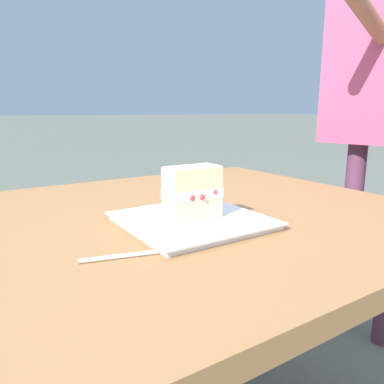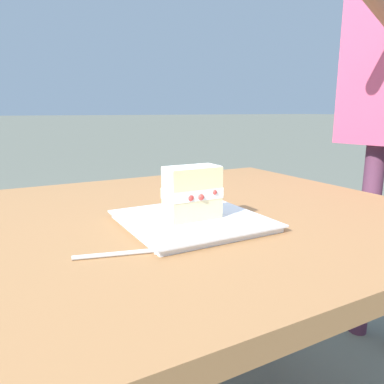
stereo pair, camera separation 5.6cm
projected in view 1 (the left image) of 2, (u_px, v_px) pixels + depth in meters
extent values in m
cylinder|color=olive|center=(232.00, 253.00, 1.65)|extent=(0.07, 0.07, 0.67)
cube|color=olive|center=(120.00, 230.00, 0.84)|extent=(1.51, 1.01, 0.04)
cube|color=white|center=(192.00, 222.00, 0.81)|extent=(0.28, 0.28, 0.01)
cube|color=white|center=(192.00, 218.00, 0.81)|extent=(0.29, 0.29, 0.00)
cube|color=beige|center=(192.00, 208.00, 0.80)|extent=(0.12, 0.06, 0.04)
cube|color=white|center=(192.00, 193.00, 0.79)|extent=(0.12, 0.06, 0.02)
sphere|color=red|center=(215.00, 192.00, 0.79)|extent=(0.01, 0.01, 0.01)
sphere|color=red|center=(191.00, 198.00, 0.76)|extent=(0.02, 0.02, 0.02)
sphere|color=red|center=(198.00, 188.00, 0.83)|extent=(0.01, 0.01, 0.01)
sphere|color=red|center=(202.00, 197.00, 0.77)|extent=(0.01, 0.01, 0.01)
cube|color=beige|center=(192.00, 178.00, 0.79)|extent=(0.12, 0.06, 0.04)
cube|color=white|center=(192.00, 167.00, 0.78)|extent=(0.12, 0.06, 0.00)
cylinder|color=silver|center=(121.00, 256.00, 0.63)|extent=(0.14, 0.04, 0.01)
cube|color=silver|center=(170.00, 250.00, 0.65)|extent=(0.04, 0.03, 0.01)
cylinder|color=#5D3049|center=(349.00, 239.00, 1.60)|extent=(0.08, 0.08, 0.83)
cylinder|color=#9E7051|center=(365.00, 12.00, 1.20)|extent=(0.47, 0.13, 0.22)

